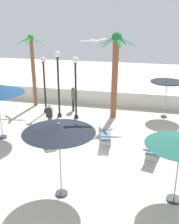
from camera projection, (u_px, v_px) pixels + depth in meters
ground_plane at (75, 161)px, 12.65m from camera, size 56.00×56.00×0.00m
boundary_wall at (107, 98)px, 20.28m from camera, size 25.20×0.30×1.09m
patio_umbrella_3 at (59, 129)px, 9.44m from camera, size 2.58×2.58×2.94m
patio_umbrella_4 at (167, 84)px, 17.35m from camera, size 2.08×2.08×2.51m
palm_tree_0 at (33, 63)px, 19.43m from camera, size 1.95×2.00×5.17m
palm_tree_1 at (115, 67)px, 17.02m from camera, size 2.39×2.32×5.46m
lamp_post_0 at (44, 80)px, 18.24m from camera, size 0.36×0.36×3.83m
lamp_post_2 at (76, 79)px, 16.99m from camera, size 0.41×0.41×4.02m
lamp_post_3 at (58, 76)px, 17.28m from camera, size 0.39×0.39×4.32m
lounge_chair_0 at (49, 136)px, 14.37m from camera, size 1.47×1.86×0.83m
lounge_chair_1 at (153, 150)px, 12.88m from camera, size 0.94×1.92×0.82m
lounge_chair_2 at (106, 136)px, 14.33m from camera, size 0.86×1.91×0.82m
guest_0 at (50, 115)px, 15.77m from camera, size 0.52×0.37×1.58m
guest_1 at (73, 97)px, 18.95m from camera, size 0.39×0.49×1.71m
seagull_0 at (94, 41)px, 10.26m from camera, size 0.90×1.04×0.14m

